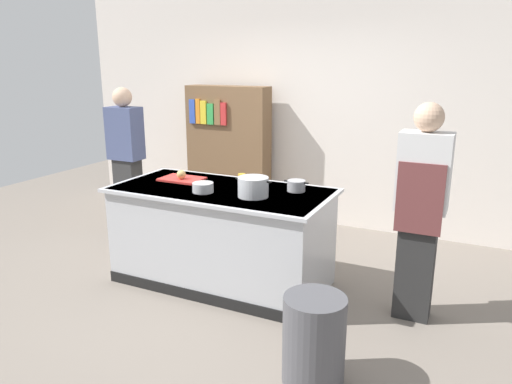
{
  "coord_description": "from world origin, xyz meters",
  "views": [
    {
      "loc": [
        2.1,
        -3.64,
        2.01
      ],
      "look_at": [
        0.25,
        0.2,
        0.85
      ],
      "focal_mm": 34.0,
      "sensor_mm": 36.0,
      "label": 1
    }
  ],
  "objects_px": {
    "trash_bin": "(314,340)",
    "sauce_pan": "(296,186)",
    "stock_pot": "(253,187)",
    "person_chef": "(421,208)",
    "bookshelf": "(228,152)",
    "onion": "(181,175)",
    "juice_cup": "(242,179)",
    "person_guest": "(127,158)",
    "mixing_bowl": "(203,187)"
  },
  "relations": [
    {
      "from": "mixing_bowl",
      "to": "juice_cup",
      "type": "relative_size",
      "value": 1.84
    },
    {
      "from": "sauce_pan",
      "to": "juice_cup",
      "type": "height_order",
      "value": "juice_cup"
    },
    {
      "from": "person_chef",
      "to": "bookshelf",
      "type": "xyz_separation_m",
      "value": [
        -2.62,
        1.69,
        -0.06
      ]
    },
    {
      "from": "trash_bin",
      "to": "bookshelf",
      "type": "relative_size",
      "value": 0.35
    },
    {
      "from": "onion",
      "to": "sauce_pan",
      "type": "distance_m",
      "value": 1.12
    },
    {
      "from": "person_chef",
      "to": "bookshelf",
      "type": "relative_size",
      "value": 1.01
    },
    {
      "from": "onion",
      "to": "trash_bin",
      "type": "distance_m",
      "value": 2.16
    },
    {
      "from": "juice_cup",
      "to": "trash_bin",
      "type": "distance_m",
      "value": 1.82
    },
    {
      "from": "person_chef",
      "to": "person_guest",
      "type": "xyz_separation_m",
      "value": [
        -3.36,
        0.59,
        -0.0
      ]
    },
    {
      "from": "person_guest",
      "to": "bookshelf",
      "type": "relative_size",
      "value": 1.01
    },
    {
      "from": "stock_pot",
      "to": "person_chef",
      "type": "distance_m",
      "value": 1.34
    },
    {
      "from": "onion",
      "to": "person_guest",
      "type": "xyz_separation_m",
      "value": [
        -1.18,
        0.61,
        -0.05
      ]
    },
    {
      "from": "onion",
      "to": "bookshelf",
      "type": "xyz_separation_m",
      "value": [
        -0.44,
        1.71,
        -0.11
      ]
    },
    {
      "from": "bookshelf",
      "to": "stock_pot",
      "type": "bearing_deg",
      "value": -55.89
    },
    {
      "from": "sauce_pan",
      "to": "person_chef",
      "type": "distance_m",
      "value": 1.07
    },
    {
      "from": "person_guest",
      "to": "bookshelf",
      "type": "bearing_deg",
      "value": 164.29
    },
    {
      "from": "juice_cup",
      "to": "bookshelf",
      "type": "distance_m",
      "value": 1.88
    },
    {
      "from": "mixing_bowl",
      "to": "person_chef",
      "type": "relative_size",
      "value": 0.11
    },
    {
      "from": "trash_bin",
      "to": "bookshelf",
      "type": "distance_m",
      "value": 3.6
    },
    {
      "from": "person_chef",
      "to": "stock_pot",
      "type": "bearing_deg",
      "value": 88.76
    },
    {
      "from": "mixing_bowl",
      "to": "stock_pot",
      "type": "bearing_deg",
      "value": 7.86
    },
    {
      "from": "mixing_bowl",
      "to": "person_guest",
      "type": "relative_size",
      "value": 0.11
    },
    {
      "from": "juice_cup",
      "to": "person_guest",
      "type": "bearing_deg",
      "value": 164.87
    },
    {
      "from": "sauce_pan",
      "to": "person_chef",
      "type": "height_order",
      "value": "person_chef"
    },
    {
      "from": "juice_cup",
      "to": "person_guest",
      "type": "height_order",
      "value": "person_guest"
    },
    {
      "from": "person_guest",
      "to": "mixing_bowl",
      "type": "bearing_deg",
      "value": 79.48
    },
    {
      "from": "trash_bin",
      "to": "stock_pot",
      "type": "bearing_deg",
      "value": 133.75
    },
    {
      "from": "trash_bin",
      "to": "person_guest",
      "type": "bearing_deg",
      "value": 149.44
    },
    {
      "from": "trash_bin",
      "to": "sauce_pan",
      "type": "bearing_deg",
      "value": 116.38
    },
    {
      "from": "juice_cup",
      "to": "bookshelf",
      "type": "height_order",
      "value": "bookshelf"
    },
    {
      "from": "mixing_bowl",
      "to": "person_chef",
      "type": "bearing_deg",
      "value": 8.71
    },
    {
      "from": "stock_pot",
      "to": "sauce_pan",
      "type": "bearing_deg",
      "value": 50.64
    },
    {
      "from": "mixing_bowl",
      "to": "trash_bin",
      "type": "xyz_separation_m",
      "value": [
        1.33,
        -0.85,
        -0.65
      ]
    },
    {
      "from": "trash_bin",
      "to": "bookshelf",
      "type": "xyz_separation_m",
      "value": [
        -2.17,
        2.82,
        0.56
      ]
    },
    {
      "from": "trash_bin",
      "to": "person_chef",
      "type": "xyz_separation_m",
      "value": [
        0.45,
        1.13,
        0.62
      ]
    },
    {
      "from": "stock_pot",
      "to": "juice_cup",
      "type": "distance_m",
      "value": 0.43
    },
    {
      "from": "mixing_bowl",
      "to": "juice_cup",
      "type": "distance_m",
      "value": 0.43
    },
    {
      "from": "onion",
      "to": "person_chef",
      "type": "bearing_deg",
      "value": 0.5
    },
    {
      "from": "onion",
      "to": "mixing_bowl",
      "type": "height_order",
      "value": "onion"
    },
    {
      "from": "person_guest",
      "to": "onion",
      "type": "bearing_deg",
      "value": 80.86
    },
    {
      "from": "onion",
      "to": "sauce_pan",
      "type": "height_order",
      "value": "onion"
    },
    {
      "from": "mixing_bowl",
      "to": "bookshelf",
      "type": "height_order",
      "value": "bookshelf"
    },
    {
      "from": "onion",
      "to": "trash_bin",
      "type": "relative_size",
      "value": 0.15
    },
    {
      "from": "mixing_bowl",
      "to": "person_guest",
      "type": "bearing_deg",
      "value": 151.26
    },
    {
      "from": "trash_bin",
      "to": "bookshelf",
      "type": "bearing_deg",
      "value": 127.54
    },
    {
      "from": "mixing_bowl",
      "to": "person_chef",
      "type": "distance_m",
      "value": 1.8
    },
    {
      "from": "sauce_pan",
      "to": "mixing_bowl",
      "type": "height_order",
      "value": "sauce_pan"
    },
    {
      "from": "person_chef",
      "to": "mixing_bowl",
      "type": "bearing_deg",
      "value": 88.47
    },
    {
      "from": "mixing_bowl",
      "to": "trash_bin",
      "type": "bearing_deg",
      "value": -32.62
    },
    {
      "from": "onion",
      "to": "stock_pot",
      "type": "relative_size",
      "value": 0.27
    }
  ]
}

